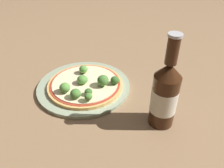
# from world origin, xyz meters

# --- Properties ---
(ground_plane) EXTENTS (3.00, 3.00, 0.00)m
(ground_plane) POSITION_xyz_m (0.00, 0.00, 0.00)
(ground_plane) COLOR #846647
(plate) EXTENTS (0.30, 0.30, 0.01)m
(plate) POSITION_xyz_m (-0.01, -0.01, 0.01)
(plate) COLOR #93A384
(plate) RESTS_ON ground_plane
(pizza) EXTENTS (0.24, 0.24, 0.01)m
(pizza) POSITION_xyz_m (-0.00, -0.01, 0.02)
(pizza) COLOR tan
(pizza) RESTS_ON plate
(broccoli_floret_0) EXTENTS (0.03, 0.03, 0.03)m
(broccoli_floret_0) POSITION_xyz_m (-0.00, -0.01, 0.04)
(broccoli_floret_0) COLOR #89A866
(broccoli_floret_0) RESTS_ON pizza
(broccoli_floret_1) EXTENTS (0.03, 0.03, 0.03)m
(broccoli_floret_1) POSITION_xyz_m (-0.05, 0.01, 0.04)
(broccoli_floret_1) COLOR #89A866
(broccoli_floret_1) RESTS_ON pizza
(broccoli_floret_2) EXTENTS (0.03, 0.03, 0.03)m
(broccoli_floret_2) POSITION_xyz_m (0.06, 0.07, 0.04)
(broccoli_floret_2) COLOR #89A866
(broccoli_floret_2) RESTS_ON pizza
(broccoli_floret_3) EXTENTS (0.03, 0.03, 0.03)m
(broccoli_floret_3) POSITION_xyz_m (0.06, -0.06, 0.04)
(broccoli_floret_3) COLOR #89A866
(broccoli_floret_3) RESTS_ON pizza
(broccoli_floret_4) EXTENTS (0.03, 0.03, 0.03)m
(broccoli_floret_4) POSITION_xyz_m (0.01, -0.08, 0.04)
(broccoli_floret_4) COLOR #89A866
(broccoli_floret_4) RESTS_ON pizza
(broccoli_floret_5) EXTENTS (0.02, 0.02, 0.02)m
(broccoli_floret_5) POSITION_xyz_m (0.06, -0.03, 0.04)
(broccoli_floret_5) COLOR #89A866
(broccoli_floret_5) RESTS_ON pizza
(broccoli_floret_6) EXTENTS (0.02, 0.02, 0.03)m
(broccoli_floret_6) POSITION_xyz_m (0.09, -0.04, 0.04)
(broccoli_floret_6) COLOR #89A866
(broccoli_floret_6) RESTS_ON pizza
(broccoli_floret_7) EXTENTS (0.04, 0.04, 0.04)m
(broccoli_floret_7) POSITION_xyz_m (0.05, 0.03, 0.05)
(broccoli_floret_7) COLOR #89A866
(broccoli_floret_7) RESTS_ON pizza
(beer_bottle) EXTENTS (0.07, 0.07, 0.25)m
(beer_bottle) POSITION_xyz_m (0.24, 0.10, 0.09)
(beer_bottle) COLOR #381E0F
(beer_bottle) RESTS_ON ground_plane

